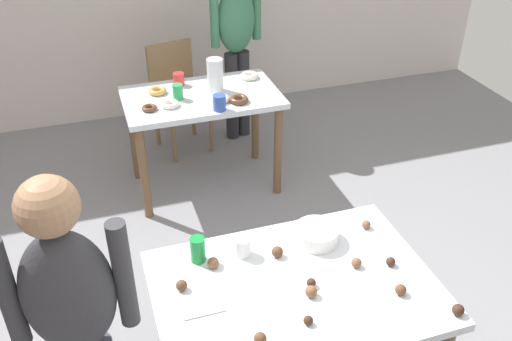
% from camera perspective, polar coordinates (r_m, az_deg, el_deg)
% --- Properties ---
extents(dining_table_near, '(1.17, 0.82, 0.75)m').
position_cam_1_polar(dining_table_near, '(2.46, 3.93, -13.22)').
color(dining_table_near, silver).
rests_on(dining_table_near, ground_plane).
extents(dining_table_far, '(1.08, 0.65, 0.75)m').
position_cam_1_polar(dining_table_far, '(4.01, -5.48, 6.11)').
color(dining_table_far, silver).
rests_on(dining_table_far, ground_plane).
extents(chair_far_table, '(0.49, 0.49, 0.87)m').
position_cam_1_polar(chair_far_table, '(4.67, -8.01, 8.06)').
color(chair_far_table, olive).
rests_on(chair_far_table, ground_plane).
extents(person_girl_near, '(0.45, 0.22, 1.49)m').
position_cam_1_polar(person_girl_near, '(2.17, -17.89, -14.17)').
color(person_girl_near, '#383D4C').
rests_on(person_girl_near, ground_plane).
extents(person_adult_far, '(0.45, 0.27, 1.51)m').
position_cam_1_polar(person_adult_far, '(4.62, -2.01, 13.54)').
color(person_adult_far, '#28282D').
rests_on(person_adult_far, ground_plane).
extents(mixing_bowl, '(0.20, 0.20, 0.07)m').
position_cam_1_polar(mixing_bowl, '(2.59, 6.16, -6.47)').
color(mixing_bowl, white).
rests_on(mixing_bowl, dining_table_near).
extents(soda_can, '(0.07, 0.07, 0.12)m').
position_cam_1_polar(soda_can, '(2.47, -5.94, -7.98)').
color(soda_can, '#198438').
rests_on(soda_can, dining_table_near).
extents(fork_near, '(0.17, 0.02, 0.01)m').
position_cam_1_polar(fork_near, '(2.28, -5.20, -14.33)').
color(fork_near, silver).
rests_on(fork_near, dining_table_near).
extents(cup_near_0, '(0.07, 0.07, 0.09)m').
position_cam_1_polar(cup_near_0, '(2.50, -1.39, -7.73)').
color(cup_near_0, white).
rests_on(cup_near_0, dining_table_near).
extents(cake_ball_0, '(0.05, 0.05, 0.05)m').
position_cam_1_polar(cake_ball_0, '(2.45, -4.37, -9.33)').
color(cake_ball_0, brown).
rests_on(cake_ball_0, dining_table_near).
extents(cake_ball_1, '(0.04, 0.04, 0.04)m').
position_cam_1_polar(cake_ball_1, '(2.38, 5.64, -11.28)').
color(cake_ball_1, '#3D2319').
rests_on(cake_ball_1, dining_table_near).
extents(cake_ball_3, '(0.05, 0.05, 0.05)m').
position_cam_1_polar(cake_ball_3, '(2.16, 0.43, -16.70)').
color(cake_ball_3, brown).
rests_on(cake_ball_3, dining_table_near).
extents(cake_ball_4, '(0.05, 0.05, 0.05)m').
position_cam_1_polar(cake_ball_4, '(2.39, 19.85, -13.18)').
color(cake_ball_4, '#3D2319').
rests_on(cake_ball_4, dining_table_near).
extents(cake_ball_5, '(0.04, 0.04, 0.04)m').
position_cam_1_polar(cake_ball_5, '(2.53, 13.53, -9.00)').
color(cake_ball_5, '#3D2319').
rests_on(cake_ball_5, dining_table_near).
extents(cake_ball_6, '(0.05, 0.05, 0.05)m').
position_cam_1_polar(cake_ball_6, '(2.50, 2.18, -8.26)').
color(cake_ball_6, brown).
rests_on(cake_ball_6, dining_table_near).
extents(cake_ball_7, '(0.04, 0.04, 0.04)m').
position_cam_1_polar(cake_ball_7, '(2.71, 11.13, -5.41)').
color(cake_ball_7, brown).
rests_on(cake_ball_7, dining_table_near).
extents(cake_ball_8, '(0.05, 0.05, 0.05)m').
position_cam_1_polar(cake_ball_8, '(2.41, 14.50, -11.66)').
color(cake_ball_8, brown).
rests_on(cake_ball_8, dining_table_near).
extents(cake_ball_9, '(0.05, 0.05, 0.05)m').
position_cam_1_polar(cake_ball_9, '(2.37, -7.57, -11.50)').
color(cake_ball_9, brown).
rests_on(cake_ball_9, dining_table_near).
extents(cake_ball_10, '(0.04, 0.04, 0.04)m').
position_cam_1_polar(cake_ball_10, '(2.49, 10.17, -9.21)').
color(cake_ball_10, brown).
rests_on(cake_ball_10, dining_table_near).
extents(cake_ball_11, '(0.04, 0.04, 0.04)m').
position_cam_1_polar(cake_ball_11, '(2.23, 5.33, -14.93)').
color(cake_ball_11, '#3D2319').
rests_on(cake_ball_11, dining_table_near).
extents(cake_ball_12, '(0.05, 0.05, 0.05)m').
position_cam_1_polar(cake_ball_12, '(2.33, 5.63, -12.13)').
color(cake_ball_12, brown).
rests_on(cake_ball_12, dining_table_near).
extents(pitcher_far, '(0.11, 0.11, 0.24)m').
position_cam_1_polar(pitcher_far, '(3.97, -4.17, 9.64)').
color(pitcher_far, white).
rests_on(pitcher_far, dining_table_far).
extents(cup_far_0, '(0.07, 0.07, 0.11)m').
position_cam_1_polar(cup_far_0, '(3.90, -7.94, 7.92)').
color(cup_far_0, green).
rests_on(cup_far_0, dining_table_far).
extents(cup_far_1, '(0.09, 0.09, 0.11)m').
position_cam_1_polar(cup_far_1, '(3.72, -3.74, 6.89)').
color(cup_far_1, '#3351B2').
rests_on(cup_far_1, dining_table_far).
extents(cup_far_2, '(0.08, 0.08, 0.09)m').
position_cam_1_polar(cup_far_2, '(4.12, -7.86, 9.18)').
color(cup_far_2, red).
rests_on(cup_far_2, dining_table_far).
extents(donut_far_0, '(0.13, 0.13, 0.04)m').
position_cam_1_polar(donut_far_0, '(3.83, -1.73, 7.21)').
color(donut_far_0, brown).
rests_on(donut_far_0, dining_table_far).
extents(donut_far_1, '(0.10, 0.10, 0.03)m').
position_cam_1_polar(donut_far_1, '(3.79, -10.77, 6.25)').
color(donut_far_1, brown).
rests_on(donut_far_1, dining_table_far).
extents(donut_far_2, '(0.13, 0.13, 0.04)m').
position_cam_1_polar(donut_far_2, '(4.20, -0.67, 9.60)').
color(donut_far_2, white).
rests_on(donut_far_2, dining_table_far).
extents(donut_far_3, '(0.12, 0.12, 0.04)m').
position_cam_1_polar(donut_far_3, '(3.81, -8.74, 6.69)').
color(donut_far_3, white).
rests_on(donut_far_3, dining_table_far).
extents(donut_far_4, '(0.13, 0.13, 0.04)m').
position_cam_1_polar(donut_far_4, '(4.02, -9.98, 7.96)').
color(donut_far_4, gold).
rests_on(donut_far_4, dining_table_far).
extents(donut_far_5, '(0.13, 0.13, 0.04)m').
position_cam_1_polar(donut_far_5, '(3.85, -3.70, 7.27)').
color(donut_far_5, white).
rests_on(donut_far_5, dining_table_far).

